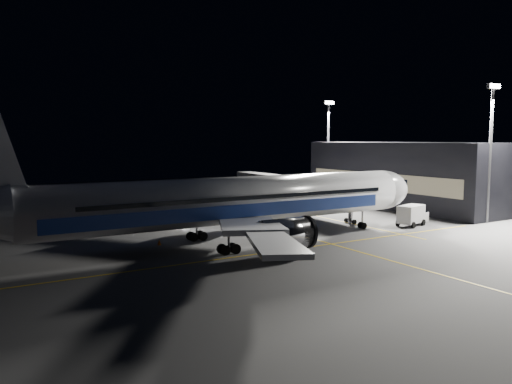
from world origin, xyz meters
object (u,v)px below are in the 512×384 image
object	(u,v)px
floodlight_mast_south	(491,141)
baggage_tug	(172,222)
safety_cone_b	(202,238)
jet_bridge	(297,186)
floodlight_mast_north	(328,140)
safety_cone_c	(159,242)
service_truck	(413,215)
airliner	(226,202)
safety_cone_a	(255,232)

from	to	relation	value
floodlight_mast_south	baggage_tug	distance (m)	48.50
baggage_tug	safety_cone_b	world-z (taller)	baggage_tug
jet_bridge	safety_cone_b	bearing A→B (deg)	-150.11
floodlight_mast_north	baggage_tug	xyz separation A→B (m)	(-42.28, -17.29, -11.66)
baggage_tug	floodlight_mast_south	bearing A→B (deg)	-50.89
floodlight_mast_south	safety_cone_c	distance (m)	50.49
floodlight_mast_south	service_truck	distance (m)	16.23
airliner	safety_cone_b	size ratio (longest dim) A/B	101.95
airliner	service_truck	size ratio (longest dim) A/B	9.75
airliner	baggage_tug	world-z (taller)	airliner
service_truck	safety_cone_b	bearing A→B (deg)	153.44
airliner	safety_cone_c	world-z (taller)	airliner
jet_bridge	safety_cone_b	world-z (taller)	jet_bridge
floodlight_mast_south	safety_cone_c	bearing A→B (deg)	168.22
floodlight_mast_south	safety_cone_b	world-z (taller)	floodlight_mast_south
floodlight_mast_north	safety_cone_a	world-z (taller)	floodlight_mast_north
airliner	safety_cone_a	distance (m)	8.97
jet_bridge	service_truck	bearing A→B (deg)	-71.70
jet_bridge	safety_cone_a	xyz separation A→B (m)	(-16.71, -14.06, -4.31)
airliner	floodlight_mast_north	size ratio (longest dim) A/B	2.97
baggage_tug	safety_cone_c	world-z (taller)	baggage_tug
floodlight_mast_north	safety_cone_c	xyz separation A→B (m)	(-48.00, -27.99, -12.03)
service_truck	safety_cone_b	world-z (taller)	service_truck
service_truck	baggage_tug	xyz separation A→B (m)	(-30.86, 16.54, -0.91)
jet_bridge	safety_cone_b	size ratio (longest dim) A/B	57.04
jet_bridge	safety_cone_c	world-z (taller)	jet_bridge
floodlight_mast_north	safety_cone_b	size ratio (longest dim) A/B	34.33
service_truck	safety_cone_c	distance (m)	37.07
floodlight_mast_north	safety_cone_b	xyz separation A→B (m)	(-42.45, -27.99, -12.07)
jet_bridge	service_truck	xyz separation A→B (m)	(6.58, -19.90, -2.97)
airliner	safety_cone_a	bearing A→B (deg)	32.13
safety_cone_b	safety_cone_c	bearing A→B (deg)	180.00
airliner	safety_cone_c	bearing A→B (deg)	149.99
safety_cone_b	safety_cone_a	bearing A→B (deg)	0.00
airliner	floodlight_mast_south	world-z (taller)	floodlight_mast_south
service_truck	safety_cone_c	xyz separation A→B (m)	(-36.58, 5.85, -1.27)
floodlight_mast_north	floodlight_mast_south	world-z (taller)	same
jet_bridge	baggage_tug	bearing A→B (deg)	-172.12
safety_cone_b	safety_cone_c	size ratio (longest dim) A/B	0.87
safety_cone_a	service_truck	bearing A→B (deg)	-14.10
floodlight_mast_south	safety_cone_b	size ratio (longest dim) A/B	34.33
airliner	jet_bridge	size ratio (longest dim) A/B	1.79
floodlight_mast_north	safety_cone_a	size ratio (longest dim) A/B	37.54
jet_bridge	safety_cone_c	bearing A→B (deg)	-154.90
service_truck	safety_cone_c	world-z (taller)	service_truck
baggage_tug	safety_cone_b	distance (m)	10.71
service_truck	safety_cone_b	distance (m)	31.61
floodlight_mast_south	service_truck	world-z (taller)	floodlight_mast_south
service_truck	baggage_tug	distance (m)	35.03
airliner	jet_bridge	xyz separation A→B (m)	(23.08, 18.06, -0.58)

